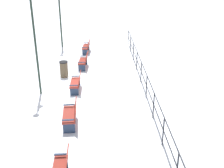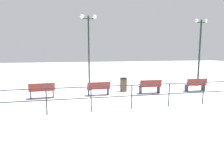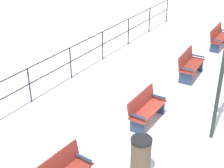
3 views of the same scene
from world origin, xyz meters
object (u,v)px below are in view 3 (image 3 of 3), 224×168
at_px(bench_third, 146,108).
at_px(bench_fifth, 219,37).
at_px(bench_fourth, 190,64).
at_px(trash_bin, 141,156).

xyz_separation_m(bench_third, bench_fifth, (-0.09, 6.75, 0.03)).
height_order(bench_third, bench_fourth, bench_fourth).
relative_size(bench_third, bench_fourth, 0.96).
bearing_deg(bench_fourth, bench_third, -93.16).
bearing_deg(bench_third, bench_fourth, 90.46).
bearing_deg(bench_third, trash_bin, -65.52).
xyz_separation_m(bench_third, bench_fourth, (-0.05, 3.37, 0.03)).
bearing_deg(bench_fourth, bench_fifth, 86.74).
height_order(bench_fifth, trash_bin, trash_bin).
distance_m(bench_fourth, trash_bin, 5.35).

